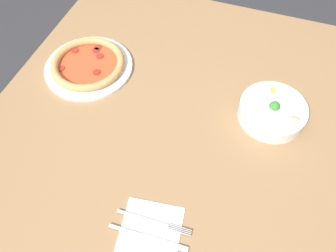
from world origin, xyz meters
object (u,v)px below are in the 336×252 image
object	(u,v)px
fork	(153,222)
knife	(144,236)
pizza	(88,65)
bowl	(272,111)

from	to	relation	value
fork	knife	bearing A→B (deg)	-101.47
pizza	bowl	xyz separation A→B (m)	(0.00, 0.63, 0.01)
pizza	knife	distance (m)	0.62
pizza	knife	xyz separation A→B (m)	(0.48, 0.39, -0.01)
pizza	bowl	world-z (taller)	bowl
knife	pizza	bearing A→B (deg)	127.51
bowl	fork	distance (m)	0.49
pizza	bowl	bearing A→B (deg)	89.75
bowl	fork	xyz separation A→B (m)	(0.43, -0.23, -0.03)
pizza	knife	bearing A→B (deg)	39.62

